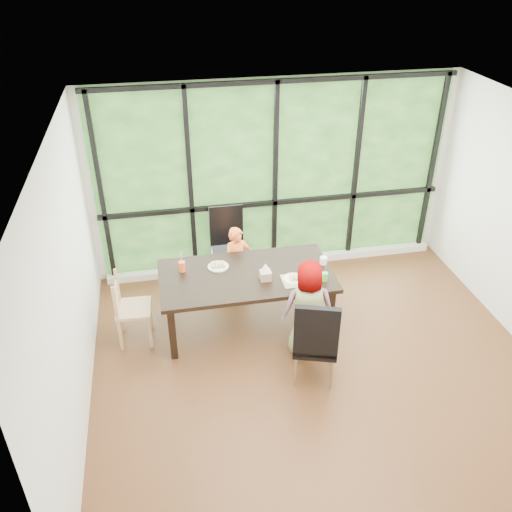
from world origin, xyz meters
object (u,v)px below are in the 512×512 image
Objects in this scene: chair_interior_leather at (316,338)px; chair_end_beech at (134,309)px; green_cup at (325,277)px; dining_table at (246,300)px; plate_near at (294,279)px; plate_far at (218,267)px; orange_cup at (182,267)px; child_older at (309,308)px; chair_window_leather at (229,247)px; white_mug at (324,260)px; child_toddler at (238,263)px; tissue_box at (265,275)px.

chair_interior_leather reaches higher than chair_end_beech.
dining_table is at bearing 160.18° from green_cup.
green_cup reaches higher than plate_near.
chair_interior_leather is at bearing -113.33° from green_cup.
green_cup is at bearing -24.35° from plate_far.
chair_interior_leather is 1.83m from orange_cup.
chair_window_leather is at bearing -61.83° from child_older.
white_mug is (0.36, 0.65, 0.20)m from child_older.
child_toddler is at bearing -81.72° from chair_window_leather.
chair_window_leather is 1.65m from green_cup.
child_older is 0.44m from green_cup.
white_mug is at bearing -92.63° from chair_interior_leather.
chair_window_leather reaches higher than white_mug.
plate_near is (-0.08, 0.38, 0.16)m from child_older.
plate_far is 2.01× the size of orange_cup.
chair_window_leather is 0.90× the size of child_older.
plate_far is 2.33× the size of green_cup.
plate_far is (-0.30, 0.22, 0.38)m from dining_table.
child_toddler reaches higher than plate_near.
chair_window_leather is at bearing 136.28° from white_mug.
chair_window_leather is 8.41× the size of tissue_box.
chair_interior_leather is 4.36× the size of plate_near.
chair_interior_leather is 1.78m from child_toddler.
white_mug is at bearing -85.41° from chair_end_beech.
green_cup is (0.87, -0.96, 0.30)m from child_toddler.
child_older is at bearing -103.63° from chair_end_beech.
green_cup is at bearing -55.40° from chair_window_leather.
green_cup is (0.87, -0.31, 0.43)m from dining_table.
child_older is 1.24m from plate_far.
plate_near is (0.52, -0.87, 0.25)m from child_toddler.
chair_interior_leather is at bearing 89.72° from child_older.
plate_far is 1.03× the size of plate_near.
tissue_box is (-0.41, 0.45, 0.21)m from child_older.
white_mug is (1.03, -0.98, 0.26)m from chair_window_leather.
child_toddler is 11.11× the size of white_mug.
white_mug is (1.27, -0.17, 0.04)m from plate_far.
child_toddler is at bearing 132.28° from green_cup.
plate_far is 0.44m from orange_cup.
orange_cup is (-1.35, 0.82, 0.22)m from child_older.
chair_window_leather is at bearing -48.01° from chair_end_beech.
chair_interior_leather is 9.90× the size of green_cup.
chair_interior_leather is 1.54m from plate_far.
tissue_box is at bearing -37.31° from dining_table.
dining_table is 1.91× the size of chair_window_leather.
orange_cup is at bearing -163.71° from child_toddler.
child_older is at bearing -78.25° from chair_interior_leather.
tissue_box is at bearing -165.43° from white_mug.
child_older is at bearing -47.84° from tissue_box.
dining_table is at bearing -103.95° from child_toddler.
plate_near is at bearing -22.74° from dining_table.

